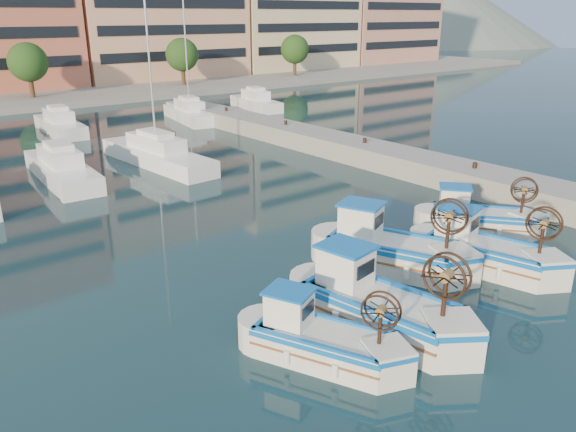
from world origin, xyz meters
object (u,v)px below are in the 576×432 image
object	(u,v)px
fishing_boat_b	(376,304)
fishing_boat_a	(319,338)
fishing_boat_e	(476,217)
fishing_boat_c	(389,248)
fishing_boat_d	(483,250)

from	to	relation	value
fishing_boat_b	fishing_boat_a	bearing A→B (deg)	173.23
fishing_boat_a	fishing_boat_e	bearing A→B (deg)	-10.56
fishing_boat_b	fishing_boat_c	distance (m)	4.40
fishing_boat_b	fishing_boat_c	size ratio (longest dim) A/B	1.00
fishing_boat_b	fishing_boat_e	bearing A→B (deg)	6.41
fishing_boat_d	fishing_boat_e	bearing A→B (deg)	22.90
fishing_boat_b	fishing_boat_c	world-z (taller)	fishing_boat_b
fishing_boat_a	fishing_boat_b	bearing A→B (deg)	-21.13
fishing_boat_a	fishing_boat_c	distance (m)	6.52
fishing_boat_b	fishing_boat_e	distance (m)	9.57
fishing_boat_a	fishing_boat_c	world-z (taller)	fishing_boat_c
fishing_boat_a	fishing_boat_b	distance (m)	2.38
fishing_boat_c	fishing_boat_d	xyz separation A→B (m)	(2.65, -2.21, -0.06)
fishing_boat_d	fishing_boat_e	xyz separation A→B (m)	(3.01, 2.26, -0.06)
fishing_boat_c	fishing_boat_d	size ratio (longest dim) A/B	1.08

